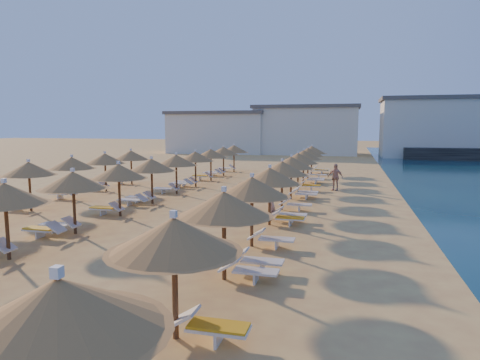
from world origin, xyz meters
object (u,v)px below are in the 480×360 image
(parasol_row_east, at_px, (282,169))
(beachgoer_a, at_px, (271,202))
(beachgoer_c, at_px, (335,177))
(parasol_row_west, at_px, (151,166))

(parasol_row_east, relative_size, beachgoer_a, 22.36)
(beachgoer_a, distance_m, beachgoer_c, 10.21)
(beachgoer_a, relative_size, beachgoer_c, 0.93)
(parasol_row_east, height_order, parasol_row_west, same)
(beachgoer_c, bearing_deg, parasol_row_east, -88.15)
(parasol_row_east, xyz_separation_m, beachgoer_c, (2.39, 7.43, -1.19))
(parasol_row_east, relative_size, parasol_row_west, 1.00)
(parasol_row_east, distance_m, beachgoer_a, 2.77)
(parasol_row_west, height_order, beachgoer_c, parasol_row_west)
(beachgoer_c, bearing_deg, parasol_row_west, -122.50)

